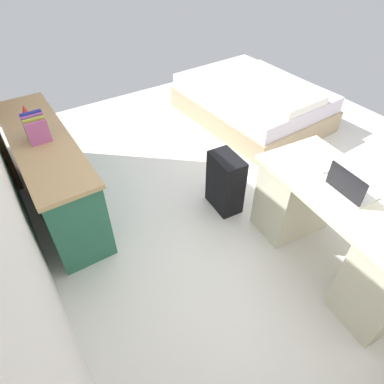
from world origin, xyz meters
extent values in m
plane|color=silver|center=(0.00, 0.00, 0.00)|extent=(5.38, 5.38, 0.00)
cube|color=beige|center=(-1.19, 0.00, 0.74)|extent=(1.50, 0.79, 0.04)
cube|color=beige|center=(-0.70, -0.04, 0.36)|extent=(0.45, 0.63, 0.72)
cylinder|color=black|center=(-1.10, -0.73, 0.02)|extent=(0.52, 0.52, 0.04)
cylinder|color=black|center=(-1.10, -0.73, 0.21)|extent=(0.06, 0.06, 0.42)
cube|color=#28664C|center=(0.74, 1.68, 0.38)|extent=(1.76, 0.44, 0.75)
cube|color=tan|center=(0.74, 1.68, 0.77)|extent=(1.80, 0.48, 0.04)
cube|color=#225641|center=(0.34, 1.46, 0.21)|extent=(0.67, 0.01, 0.26)
cube|color=#225641|center=(1.13, 1.46, 0.21)|extent=(0.67, 0.01, 0.26)
cube|color=tan|center=(1.06, -1.07, 0.14)|extent=(1.96, 1.48, 0.28)
cube|color=silver|center=(1.06, -1.07, 0.38)|extent=(1.90, 1.42, 0.20)
cube|color=white|center=(0.39, -1.09, 0.53)|extent=(0.51, 0.70, 0.10)
cube|color=black|center=(-0.16, 0.32, 0.29)|extent=(0.38, 0.25, 0.59)
cube|color=silver|center=(-1.15, -0.03, 0.76)|extent=(0.33, 0.25, 0.02)
cube|color=black|center=(-1.14, 0.07, 0.87)|extent=(0.31, 0.04, 0.19)
ellipsoid|color=white|center=(-0.89, -0.06, 0.77)|extent=(0.07, 0.11, 0.03)
cube|color=#B05491|center=(0.62, 1.68, 0.89)|extent=(0.02, 0.17, 0.20)
cube|color=gold|center=(0.66, 1.68, 0.90)|extent=(0.03, 0.17, 0.22)
cube|color=#884899|center=(0.70, 1.68, 0.90)|extent=(0.04, 0.17, 0.23)
cube|color=#232B95|center=(0.74, 1.68, 0.91)|extent=(0.04, 0.17, 0.24)
cone|color=red|center=(1.19, 1.68, 0.85)|extent=(0.08, 0.08, 0.11)
camera|label=1|loc=(-2.04, 1.91, 2.34)|focal=31.25mm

